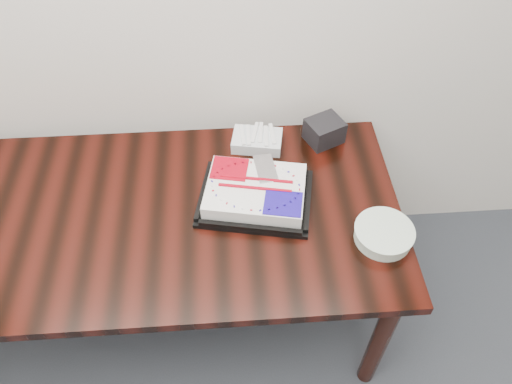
{
  "coord_description": "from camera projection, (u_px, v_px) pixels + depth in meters",
  "views": [
    {
      "loc": [
        0.28,
        0.84,
        2.19
      ],
      "look_at": [
        0.36,
        2.01,
        0.83
      ],
      "focal_mm": 35.0,
      "sensor_mm": 36.0,
      "label": 1
    }
  ],
  "objects": [
    {
      "name": "napkin_box",
      "position": [
        324.0,
        131.0,
        2.06
      ],
      "size": [
        0.18,
        0.17,
        0.1
      ],
      "primitive_type": "cube",
      "rotation": [
        0.0,
        0.0,
        0.43
      ],
      "color": "black",
      "rests_on": "table"
    },
    {
      "name": "table",
      "position": [
        161.0,
        227.0,
        1.9
      ],
      "size": [
        1.8,
        0.9,
        0.75
      ],
      "color": "black",
      "rests_on": "ground"
    },
    {
      "name": "fork_bag",
      "position": [
        257.0,
        140.0,
        2.05
      ],
      "size": [
        0.22,
        0.16,
        0.06
      ],
      "color": "silver",
      "rests_on": "table"
    },
    {
      "name": "cake_tray",
      "position": [
        255.0,
        193.0,
        1.85
      ],
      "size": [
        0.47,
        0.4,
        0.09
      ],
      "color": "black",
      "rests_on": "table"
    },
    {
      "name": "plate_stack",
      "position": [
        384.0,
        234.0,
        1.74
      ],
      "size": [
        0.21,
        0.21,
        0.05
      ],
      "color": "white",
      "rests_on": "table"
    }
  ]
}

